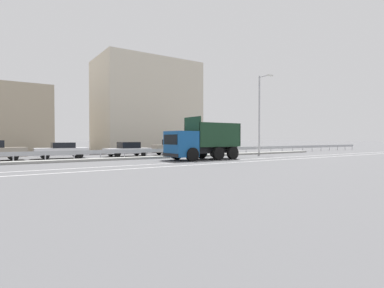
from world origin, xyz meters
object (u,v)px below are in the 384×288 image
dump_truck (196,145)px  parked_car_5 (174,147)px  parked_car_3 (62,150)px  parked_car_4 (128,149)px  church_tower (153,118)px  median_road_sign (207,143)px  street_lamp_1 (260,111)px

dump_truck → parked_car_5: (2.49, 7.68, -0.43)m
dump_truck → parked_car_5: bearing=-17.4°
dump_truck → parked_car_3: 11.64m
dump_truck → parked_car_4: dump_truck is taller
parked_car_3 → church_tower: 32.94m
parked_car_4 → median_road_sign: bearing=-125.1°
median_road_sign → street_lamp_1: 8.20m
street_lamp_1 → parked_car_5: size_ratio=1.82×
median_road_sign → parked_car_3: 13.14m
street_lamp_1 → parked_car_3: bearing=168.2°
parked_car_4 → parked_car_5: bearing=-92.4°
dump_truck → parked_car_4: size_ratio=1.42×
dump_truck → median_road_sign: (3.71, 3.51, 0.06)m
median_road_sign → parked_car_4: bearing=146.9°
parked_car_3 → parked_car_4: (5.99, 0.03, -0.02)m
median_road_sign → parked_car_5: 4.38m
median_road_sign → parked_car_4: median_road_sign is taller
dump_truck → parked_car_5: size_ratio=1.33×
dump_truck → street_lamp_1: bearing=-71.8°
church_tower → dump_truck: bearing=-110.9°
median_road_sign → parked_car_4: 7.72m
median_road_sign → dump_truck: bearing=-136.6°
median_road_sign → church_tower: church_tower is taller
parked_car_5 → street_lamp_1: bearing=68.5°
dump_truck → church_tower: bearing=-20.4°
parked_car_3 → parked_car_5: parked_car_5 is taller
dump_truck → street_lamp_1: size_ratio=0.73×
street_lamp_1 → church_tower: 28.98m
street_lamp_1 → parked_car_3: 20.69m
dump_truck → median_road_sign: bearing=-46.1°
church_tower → parked_car_5: bearing=-111.8°
dump_truck → median_road_sign: 5.11m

